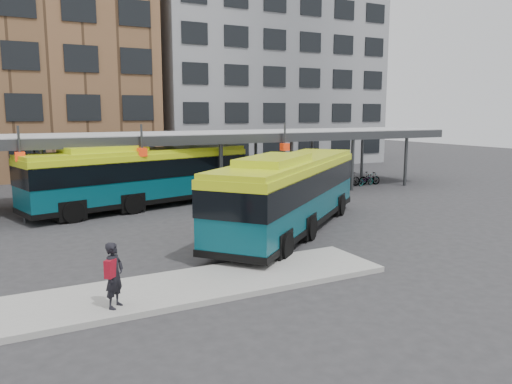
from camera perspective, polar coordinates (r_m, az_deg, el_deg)
name	(u,v)px	position (r m, az deg, el deg)	size (l,w,h in m)	color
ground	(280,246)	(20.55, 2.80, -6.24)	(120.00, 120.00, 0.00)	#28282B
boarding_island	(175,289)	(15.72, -9.22, -10.88)	(14.00, 3.00, 0.18)	gray
canopy	(175,137)	(31.60, -9.23, 6.21)	(40.00, 6.53, 4.80)	#999B9E
building_grey	(258,70)	(55.75, 0.28, 13.79)	(24.00, 14.00, 20.00)	slate
bus_front	(290,190)	(22.86, 3.96, 0.18)	(11.94, 10.61, 3.64)	#06404C
bus_rear	(141,175)	(29.24, -13.03, 1.93)	(13.53, 5.97, 3.65)	#06404C
pedestrian	(114,275)	(14.14, -15.90, -9.08)	(0.77, 0.78, 1.81)	black
bike_rack	(351,180)	(37.59, 10.78, 1.35)	(5.97, 1.61, 1.06)	slate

